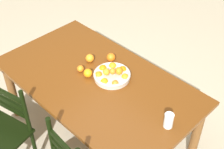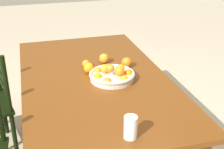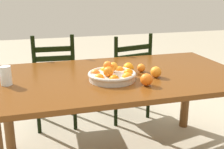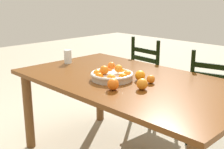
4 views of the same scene
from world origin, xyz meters
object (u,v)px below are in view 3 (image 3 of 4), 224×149
(dining_table, at_px, (118,88))
(fruit_bowl, at_px, (112,75))
(chair_near_window, at_px, (55,82))
(drinking_glass, at_px, (6,76))
(orange_loose_1, at_px, (156,72))
(orange_loose_2, at_px, (141,68))
(orange_loose_3, at_px, (146,80))
(orange_loose_0, at_px, (128,68))
(chair_by_cabinet, at_px, (125,77))

(dining_table, height_order, fruit_bowl, fruit_bowl)
(chair_near_window, bearing_deg, drinking_glass, 69.54)
(chair_near_window, distance_m, drinking_glass, 0.95)
(orange_loose_1, height_order, orange_loose_2, orange_loose_1)
(orange_loose_1, bearing_deg, orange_loose_3, -131.89)
(fruit_bowl, distance_m, drinking_glass, 0.69)
(chair_near_window, relative_size, drinking_glass, 7.48)
(chair_near_window, distance_m, fruit_bowl, 1.01)
(orange_loose_2, bearing_deg, fruit_bowl, -152.65)
(dining_table, relative_size, orange_loose_2, 29.71)
(orange_loose_2, relative_size, orange_loose_3, 0.76)
(orange_loose_0, xyz_separation_m, orange_loose_2, (0.10, 0.00, -0.01))
(chair_near_window, distance_m, orange_loose_0, 0.96)
(chair_by_cabinet, xyz_separation_m, orange_loose_2, (-0.14, -0.79, 0.32))
(drinking_glass, bearing_deg, chair_near_window, 65.66)
(dining_table, relative_size, orange_loose_3, 22.65)
(chair_by_cabinet, xyz_separation_m, orange_loose_0, (-0.24, -0.79, 0.33))
(fruit_bowl, height_order, orange_loose_1, fruit_bowl)
(orange_loose_0, distance_m, orange_loose_2, 0.10)
(drinking_glass, bearing_deg, orange_loose_3, -16.80)
(chair_by_cabinet, relative_size, orange_loose_3, 11.22)
(orange_loose_1, bearing_deg, fruit_bowl, 176.36)
(fruit_bowl, relative_size, drinking_glass, 2.63)
(chair_by_cabinet, xyz_separation_m, fruit_bowl, (-0.40, -0.93, 0.33))
(chair_near_window, distance_m, orange_loose_2, 1.01)
(orange_loose_1, relative_size, orange_loose_3, 0.97)
(orange_loose_3, xyz_separation_m, drinking_glass, (-0.86, 0.26, 0.02))
(orange_loose_3, bearing_deg, chair_by_cabinet, 78.34)
(fruit_bowl, height_order, orange_loose_3, fruit_bowl)
(chair_by_cabinet, bearing_deg, orange_loose_1, 71.12)
(chair_near_window, xyz_separation_m, orange_loose_2, (0.58, -0.77, 0.30))
(orange_loose_0, height_order, orange_loose_2, orange_loose_0)
(dining_table, distance_m, chair_by_cabinet, 0.90)
(fruit_bowl, bearing_deg, orange_loose_2, 27.35)
(dining_table, distance_m, orange_loose_3, 0.33)
(fruit_bowl, bearing_deg, dining_table, 55.36)
(chair_near_window, distance_m, orange_loose_1, 1.16)
(drinking_glass, bearing_deg, orange_loose_1, -6.53)
(chair_by_cabinet, relative_size, orange_loose_1, 11.62)
(chair_by_cabinet, distance_m, drinking_glass, 1.41)
(chair_by_cabinet, bearing_deg, chair_near_window, -11.71)
(orange_loose_0, distance_m, orange_loose_3, 0.30)
(dining_table, distance_m, fruit_bowl, 0.19)
(drinking_glass, bearing_deg, orange_loose_0, 2.80)
(dining_table, bearing_deg, orange_loose_2, 7.14)
(orange_loose_1, bearing_deg, dining_table, 150.38)
(chair_by_cabinet, height_order, drinking_glass, chair_by_cabinet)
(orange_loose_1, distance_m, orange_loose_2, 0.16)
(orange_loose_1, height_order, orange_loose_3, orange_loose_3)
(dining_table, xyz_separation_m, drinking_glass, (-0.76, -0.02, 0.16))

